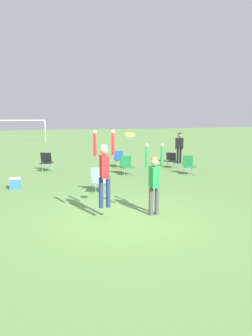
{
  "coord_description": "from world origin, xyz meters",
  "views": [
    {
      "loc": [
        -2.8,
        -8.04,
        2.72
      ],
      "look_at": [
        0.26,
        0.37,
        1.3
      ],
      "focal_mm": 35.0,
      "sensor_mm": 36.0,
      "label": 1
    }
  ],
  "objects": [
    {
      "name": "camping_chair_0",
      "position": [
        5.44,
        7.37,
        0.46
      ],
      "size": [
        0.73,
        0.81,
        0.8
      ],
      "rotation": [
        0.0,
        0.0,
        2.45
      ],
      "color": "gray",
      "rests_on": "ground_plane"
    },
    {
      "name": "camping_chair_5",
      "position": [
        2.82,
        8.44,
        0.51
      ],
      "size": [
        0.54,
        0.58,
        0.88
      ],
      "rotation": [
        0.0,
        0.0,
        3.21
      ],
      "color": "gray",
      "rests_on": "ground_plane"
    },
    {
      "name": "camping_chair_1",
      "position": [
        0.26,
        3.18,
        0.51
      ],
      "size": [
        0.71,
        0.77,
        0.88
      ],
      "rotation": [
        0.0,
        0.0,
        2.77
      ],
      "color": "gray",
      "rests_on": "ground_plane"
    },
    {
      "name": "camping_chair_3",
      "position": [
        -1.01,
        8.56,
        0.53
      ],
      "size": [
        0.73,
        0.8,
        0.92
      ],
      "rotation": [
        0.0,
        0.0,
        2.68
      ],
      "color": "gray",
      "rests_on": "ground_plane"
    },
    {
      "name": "camping_chair_2",
      "position": [
        5.24,
        5.33,
        0.49
      ],
      "size": [
        0.61,
        0.66,
        0.88
      ],
      "rotation": [
        0.0,
        0.0,
        2.84
      ],
      "color": "gray",
      "rests_on": "ground_plane"
    },
    {
      "name": "frisbee",
      "position": [
        0.24,
        -0.0,
        2.24
      ],
      "size": [
        0.25,
        0.24,
        0.11
      ],
      "color": "yellow"
    },
    {
      "name": "person_jumping",
      "position": [
        -0.43,
        0.15,
        1.39
      ],
      "size": [
        0.59,
        0.46,
        2.07
      ],
      "rotation": [
        0.0,
        0.0,
        1.45
      ],
      "color": "navy",
      "rests_on": "ground_plane"
    },
    {
      "name": "person_defending",
      "position": [
        0.95,
        -0.01,
        1.05
      ],
      "size": [
        0.56,
        0.42,
        2.0
      ],
      "rotation": [
        0.0,
        0.0,
        -1.69
      ],
      "color": "#4C4C51",
      "rests_on": "ground_plane"
    },
    {
      "name": "cooler_box",
      "position": [
        -2.6,
        4.83,
        0.2
      ],
      "size": [
        0.43,
        0.38,
        0.4
      ],
      "color": "#336BB7",
      "rests_on": "ground_plane"
    },
    {
      "name": "person_spectator_near",
      "position": [
        6.57,
        8.67,
        1.09
      ],
      "size": [
        0.55,
        0.39,
        1.8
      ],
      "rotation": [
        0.0,
        0.0,
        -0.63
      ],
      "color": "black",
      "rests_on": "ground_plane"
    },
    {
      "name": "camping_chair_4",
      "position": [
        2.42,
        6.24,
        0.48
      ],
      "size": [
        0.54,
        0.58,
        0.88
      ],
      "rotation": [
        0.0,
        0.0,
        3.13
      ],
      "color": "gray",
      "rests_on": "ground_plane"
    },
    {
      "name": "ground_plane",
      "position": [
        0.0,
        0.0,
        0.0
      ],
      "size": [
        120.0,
        120.0,
        0.0
      ],
      "primitive_type": "plane",
      "color": "#608C47"
    },
    {
      "name": "soccer_goal",
      "position": [
        -2.4,
        27.93,
        1.84
      ],
      "size": [
        7.1,
        0.1,
        2.35
      ],
      "color": "white",
      "rests_on": "ground_plane"
    }
  ]
}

